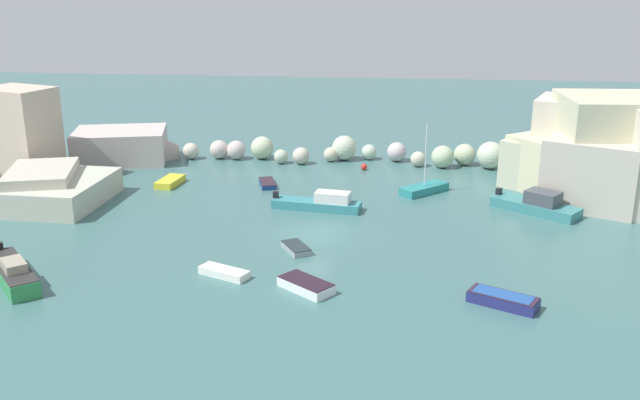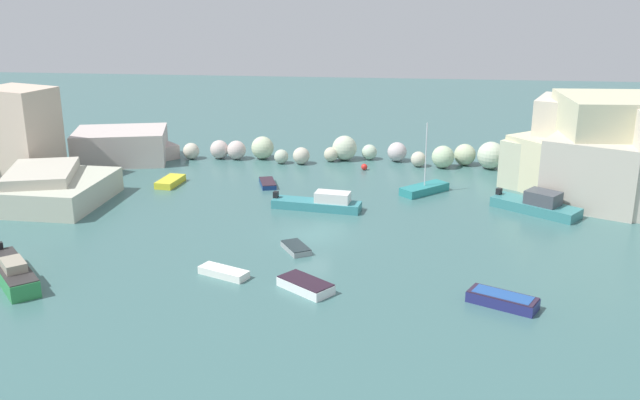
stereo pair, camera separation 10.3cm
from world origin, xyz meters
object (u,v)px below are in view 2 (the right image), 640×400
at_px(moored_boat_2, 170,182).
at_px(moored_boat_8, 224,272).
at_px(channel_buoy, 364,167).
at_px(moored_boat_4, 321,203).
at_px(moored_boat_0, 424,189).
at_px(moored_boat_5, 537,205).
at_px(moored_boat_7, 306,285).
at_px(moored_boat_9, 12,272).
at_px(moored_boat_6, 268,183).
at_px(moored_boat_3, 296,248).
at_px(moored_boat_1, 502,300).

height_order(moored_boat_2, moored_boat_8, moored_boat_2).
height_order(channel_buoy, moored_boat_4, moored_boat_4).
xyz_separation_m(moored_boat_0, moored_boat_4, (-8.16, -5.32, 0.18)).
bearing_deg(moored_boat_5, moored_boat_7, -98.12).
distance_m(moored_boat_2, moored_boat_4, 14.75).
bearing_deg(moored_boat_9, moored_boat_2, 130.59).
xyz_separation_m(moored_boat_6, moored_boat_8, (0.85, -19.40, 0.02)).
height_order(moored_boat_3, moored_boat_7, moored_boat_7).
xyz_separation_m(moored_boat_2, moored_boat_7, (14.53, -20.19, 0.02)).
bearing_deg(moored_boat_3, moored_boat_5, -90.47).
distance_m(moored_boat_0, moored_boat_5, 9.46).
relative_size(moored_boat_4, moored_boat_6, 2.24).
distance_m(moored_boat_2, moored_boat_9, 21.18).
bearing_deg(moored_boat_4, moored_boat_9, -128.70).
distance_m(channel_buoy, moored_boat_8, 26.51).
distance_m(channel_buoy, moored_boat_9, 33.90).
relative_size(channel_buoy, moored_boat_2, 0.17).
bearing_deg(moored_boat_0, moored_boat_3, -165.85).
height_order(moored_boat_4, moored_boat_6, moored_boat_4).
relative_size(moored_boat_5, moored_boat_9, 1.11).
relative_size(moored_boat_2, moored_boat_9, 0.58).
distance_m(channel_buoy, moored_boat_1, 29.22).
distance_m(moored_boat_0, moored_boat_7, 21.49).
bearing_deg(moored_boat_8, moored_boat_0, 80.15).
height_order(moored_boat_3, moored_boat_9, moored_boat_9).
bearing_deg(moored_boat_2, moored_boat_6, -78.58).
distance_m(moored_boat_2, moored_boat_7, 24.87).
distance_m(moored_boat_1, moored_boat_4, 19.65).
bearing_deg(moored_boat_4, moored_boat_6, 139.56).
xyz_separation_m(moored_boat_3, moored_boat_9, (-16.04, -6.79, 0.40)).
xyz_separation_m(moored_boat_1, moored_boat_5, (4.76, 16.77, 0.27)).
distance_m(moored_boat_7, moored_boat_8, 5.41).
height_order(moored_boat_1, moored_boat_7, moored_boat_1).
relative_size(moored_boat_2, moored_boat_7, 0.97).
xyz_separation_m(moored_boat_0, moored_boat_1, (3.70, -20.99, -0.01)).
relative_size(moored_boat_1, moored_boat_8, 1.21).
bearing_deg(moored_boat_5, moored_boat_4, -139.54).
xyz_separation_m(moored_boat_3, moored_boat_4, (0.66, 8.86, 0.34)).
bearing_deg(channel_buoy, moored_boat_1, -71.89).
height_order(moored_boat_5, moored_boat_8, moored_boat_5).
bearing_deg(moored_boat_6, moored_boat_7, -0.84).
bearing_deg(channel_buoy, moored_boat_9, -125.07).
height_order(moored_boat_0, moored_boat_8, moored_boat_0).
height_order(moored_boat_5, moored_boat_6, moored_boat_5).
xyz_separation_m(moored_boat_7, moored_boat_9, (-17.48, -0.78, 0.31)).
bearing_deg(moored_boat_4, moored_boat_5, 11.98).
height_order(moored_boat_3, moored_boat_8, moored_boat_8).
xyz_separation_m(moored_boat_2, moored_boat_5, (30.37, -4.22, 0.35)).
bearing_deg(moored_boat_5, moored_boat_9, -116.66).
height_order(moored_boat_4, moored_boat_7, moored_boat_4).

